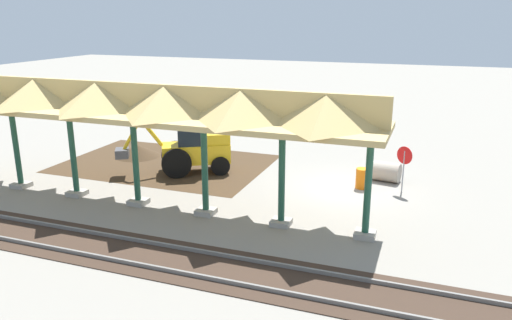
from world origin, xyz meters
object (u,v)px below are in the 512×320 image
object	(u,v)px
backhoe	(193,147)
concrete_pipe	(386,172)
stop_sign	(404,160)
traffic_barrel	(362,178)

from	to	relation	value
backhoe	concrete_pipe	size ratio (longest dim) A/B	3.85
stop_sign	concrete_pipe	xyz separation A→B (m)	(0.81, -1.33, -1.01)
backhoe	traffic_barrel	size ratio (longest dim) A/B	5.74
backhoe	stop_sign	bearing A→B (deg)	-177.01
stop_sign	traffic_barrel	xyz separation A→B (m)	(1.70, 0.03, -1.01)
stop_sign	backhoe	world-z (taller)	backhoe
traffic_barrel	concrete_pipe	bearing A→B (deg)	-123.05
stop_sign	concrete_pipe	distance (m)	1.86
traffic_barrel	stop_sign	bearing A→B (deg)	-178.91
backhoe	traffic_barrel	world-z (taller)	backhoe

